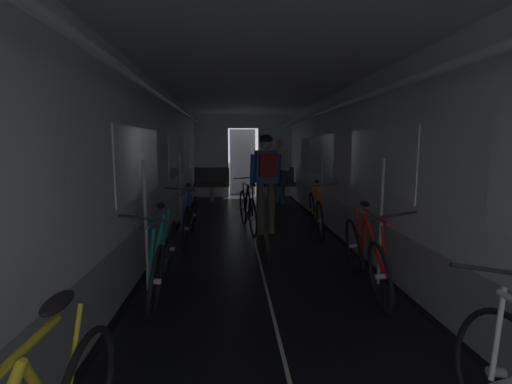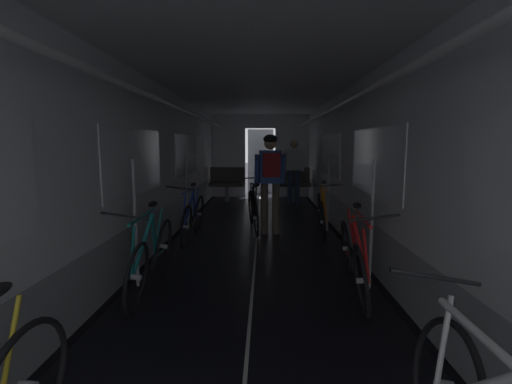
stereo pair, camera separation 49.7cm
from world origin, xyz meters
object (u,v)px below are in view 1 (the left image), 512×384
Objects in this scene: bicycle_blue at (189,218)px; person_cyclist_aisle at (266,173)px; bicycle_black_in_aisle at (248,210)px; bicycle_red at (365,254)px; bicycle_teal at (164,258)px; person_standing_near_bench at (279,167)px; bench_seat_far_right at (277,181)px; bench_seat_far_left at (212,181)px; bicycle_orange at (316,212)px.

person_cyclist_aisle is (1.28, 0.38, 0.69)m from bicycle_blue.
bicycle_red is at bearing -67.33° from bicycle_black_in_aisle.
person_cyclist_aisle reaches higher than bicycle_teal.
person_standing_near_bench is at bearing 78.33° from person_cyclist_aisle.
bench_seat_far_right is 6.38m from bicycle_teal.
bicycle_red is 2.97m from bicycle_blue.
bicycle_orange is at bearing -60.71° from bench_seat_far_left.
bicycle_red reaches higher than bicycle_black_in_aisle.
bicycle_red reaches higher than bicycle_orange.
bicycle_teal is at bearing -132.11° from bicycle_orange.
person_standing_near_bench is (-0.16, 5.71, 0.60)m from bicycle_red.
bicycle_orange is at bearing 47.89° from bicycle_teal.
bicycle_blue is 1.00× the size of person_standing_near_bench.
person_standing_near_bench reaches higher than bicycle_teal.
bicycle_orange is 0.98× the size of person_cyclist_aisle.
bench_seat_far_right is 6.10m from bicycle_red.
bicycle_blue is at bearing 135.47° from bicycle_red.
person_cyclist_aisle is (1.13, -3.63, 0.50)m from bench_seat_far_left.
person_standing_near_bench is at bearing 61.78° from bicycle_blue.
bicycle_blue is 1.50m from person_cyclist_aisle.
person_cyclist_aisle reaches higher than bicycle_black_in_aisle.
bicycle_red is (1.97, -6.09, -0.19)m from bench_seat_far_left.
bench_seat_far_left is at bearing 107.29° from person_cyclist_aisle.
person_standing_near_bench is (0.97, 2.99, 0.59)m from bicycle_black_in_aisle.
bicycle_red is (0.17, -6.09, -0.19)m from bench_seat_far_right.
bicycle_teal reaches higher than bicycle_orange.
bicycle_teal reaches higher than bench_seat_far_left.
bicycle_teal is 2.15m from bicycle_red.
bench_seat_far_left and bench_seat_far_right have the same top height.
bicycle_orange is 1.23m from bicycle_black_in_aisle.
person_cyclist_aisle reaches higher than person_standing_near_bench.
person_standing_near_bench reaches higher than bench_seat_far_left.
bicycle_blue is (-2.11, 2.08, 0.00)m from bicycle_red.
person_cyclist_aisle is at bearing -41.50° from bicycle_black_in_aisle.
bench_seat_far_right is at bearing 71.91° from bicycle_teal.
bench_seat_far_right is 0.58× the size of bicycle_teal.
person_standing_near_bench reaches higher than bicycle_black_in_aisle.
bicycle_blue is at bearing -163.46° from person_cyclist_aisle.
bench_seat_far_left is 6.07m from bicycle_teal.
bicycle_blue is at bearing -169.77° from bicycle_orange.
bicycle_teal is 2.88m from bicycle_black_in_aisle.
bicycle_black_in_aisle is (-0.30, 0.27, -0.69)m from person_cyclist_aisle.
bicycle_orange is 2.21m from bicycle_blue.
bicycle_red reaches higher than bicycle_blue.
bicycle_teal is at bearing -118.34° from person_cyclist_aisle.
bicycle_orange is at bearing 88.57° from bicycle_red.
person_standing_near_bench is (-0.23, 3.24, 0.59)m from bicycle_orange.
bicycle_teal is 1.01× the size of bicycle_black_in_aisle.
bench_seat_far_left is 3.84m from person_cyclist_aisle.
bicycle_orange is (2.03, -3.62, -0.19)m from bench_seat_far_left.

